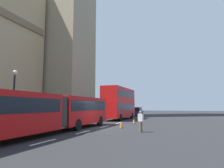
# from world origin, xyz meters

# --- Properties ---
(ground_plane) EXTENTS (160.00, 160.00, 0.00)m
(ground_plane) POSITION_xyz_m (0.00, 0.00, 0.00)
(ground_plane) COLOR #262628
(lane_centre_marking) EXTENTS (25.20, 0.16, 0.01)m
(lane_centre_marking) POSITION_xyz_m (-5.15, 0.00, 0.01)
(lane_centre_marking) COLOR silver
(lane_centre_marking) RESTS_ON ground_plane
(articulated_bus) EXTENTS (15.92, 2.54, 2.90)m
(articulated_bus) POSITION_xyz_m (-4.19, 1.99, 1.74)
(articulated_bus) COLOR #B20F0F
(articulated_bus) RESTS_ON ground_plane
(double_decker_bus) EXTENTS (9.99, 2.54, 4.90)m
(double_decker_bus) POSITION_xyz_m (12.56, 2.00, 2.71)
(double_decker_bus) COLOR red
(double_decker_bus) RESTS_ON ground_plane
(sedan_lead) EXTENTS (4.40, 1.86, 1.85)m
(sedan_lead) POSITION_xyz_m (23.93, 1.80, 0.91)
(sedan_lead) COLOR navy
(sedan_lead) RESTS_ON ground_plane
(traffic_cone_west) EXTENTS (0.36, 0.36, 0.58)m
(traffic_cone_west) POSITION_xyz_m (1.00, -1.95, 0.28)
(traffic_cone_west) COLOR black
(traffic_cone_west) RESTS_ON ground_plane
(traffic_cone_middle) EXTENTS (0.36, 0.36, 0.58)m
(traffic_cone_middle) POSITION_xyz_m (6.16, -1.91, 0.28)
(traffic_cone_middle) COLOR black
(traffic_cone_middle) RESTS_ON ground_plane
(street_lamp) EXTENTS (0.44, 0.44, 5.27)m
(street_lamp) POSITION_xyz_m (-3.75, 6.50, 3.06)
(street_lamp) COLOR black
(street_lamp) RESTS_ON ground_plane
(pedestrian_near_cones) EXTENTS (0.35, 0.45, 1.69)m
(pedestrian_near_cones) POSITION_xyz_m (-1.34, -4.35, 0.91)
(pedestrian_near_cones) COLOR #726651
(pedestrian_near_cones) RESTS_ON ground_plane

